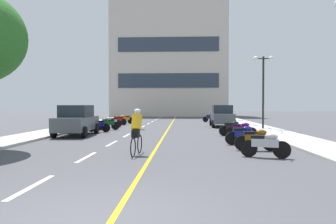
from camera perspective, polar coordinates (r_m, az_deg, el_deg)
The scene contains 32 objects.
ground_plane at distance 26.00m, azimuth -0.33°, elevation -2.76°, with size 140.00×140.00×0.00m, color #47474C.
curb_left at distance 30.19m, azimuth -13.81°, elevation -2.13°, with size 2.40×72.00×0.12m, color #A8A8A3.
curb_right at distance 29.53m, azimuth 14.08°, elevation -2.20°, with size 2.40×72.00×0.12m, color #A8A8A3.
lane_dash_0 at distance 7.89m, azimuth -23.24°, elevation -12.20°, with size 0.14×2.20×0.01m, color silver.
lane_dash_1 at distance 11.55m, azimuth -14.45°, elevation -7.86°, with size 0.14×2.20×0.01m, color silver.
lane_dash_2 at distance 15.38m, azimuth -10.03°, elevation -5.56°, with size 0.14×2.20×0.01m, color silver.
lane_dash_3 at distance 19.28m, azimuth -7.41°, elevation -4.17°, with size 0.14×2.20×0.01m, color silver.
lane_dash_4 at distance 23.22m, azimuth -5.67°, elevation -3.25°, with size 0.14×2.20×0.01m, color silver.
lane_dash_5 at distance 27.17m, azimuth -4.44°, elevation -2.59°, with size 0.14×2.20×0.01m, color silver.
lane_dash_6 at distance 31.14m, azimuth -3.53°, elevation -2.10°, with size 0.14×2.20×0.01m, color silver.
lane_dash_7 at distance 35.11m, azimuth -2.82°, elevation -1.71°, with size 0.14×2.20×0.01m, color silver.
lane_dash_8 at distance 39.09m, azimuth -2.25°, elevation -1.41°, with size 0.14×2.20×0.01m, color silver.
lane_dash_9 at distance 43.07m, azimuth -1.79°, elevation -1.16°, with size 0.14×2.20×0.01m, color silver.
lane_dash_10 at distance 47.05m, azimuth -1.41°, elevation -0.96°, with size 0.14×2.20×0.01m, color silver.
lane_dash_11 at distance 51.04m, azimuth -1.09°, elevation -0.78°, with size 0.14×2.20×0.01m, color silver.
centre_line_yellow at distance 28.98m, azimuth 0.47°, elevation -2.34°, with size 0.12×66.00×0.01m, color gold.
office_building at distance 55.04m, azimuth 0.25°, elevation 9.24°, with size 18.90×9.25×18.93m.
street_lamp_mid at distance 24.23m, azimuth 16.75°, elevation 6.26°, with size 1.46×0.36×5.27m.
parked_car_near at distance 19.72m, azimuth -16.11°, elevation -1.43°, with size 2.04×4.26×1.82m.
parked_car_mid at distance 27.12m, azimuth 9.69°, elevation -0.68°, with size 2.00×4.24×1.82m.
motorcycle_1 at distance 11.52m, azimuth 17.11°, elevation -5.54°, with size 1.65×0.76×0.92m.
motorcycle_2 at distance 13.16m, azimuth 15.57°, elevation -4.69°, with size 1.70×0.60×0.92m.
motorcycle_3 at distance 15.04m, azimuth 13.38°, elevation -3.94°, with size 1.69×0.62×0.92m.
motorcycle_4 at distance 18.00m, azimuth 13.11°, elevation -3.08°, with size 1.69×0.62×0.92m.
motorcycle_5 at distance 19.33m, azimuth 11.51°, elevation -2.78°, with size 1.65×0.77×0.92m.
motorcycle_6 at distance 21.97m, azimuth -12.42°, elevation -2.30°, with size 1.68×0.64×0.92m.
motorcycle_7 at distance 23.52m, azimuth -10.81°, elevation -2.06°, with size 1.64×0.79×0.92m.
motorcycle_8 at distance 25.97m, azimuth -10.19°, elevation -1.74°, with size 1.65×0.75×0.92m.
motorcycle_9 at distance 29.19m, azimuth -9.01°, elevation -1.41°, with size 1.68×0.65×0.92m.
motorcycle_10 at distance 31.10m, azimuth -7.78°, elevation -1.24°, with size 1.66×0.72×0.92m.
motorcycle_11 at distance 34.05m, azimuth 7.71°, elevation -1.03°, with size 1.70×0.60×0.92m.
cyclist_rider at distance 11.70m, azimuth -5.68°, elevation -3.35°, with size 0.42×1.77×1.71m.
Camera 1 is at (1.37, -4.90, 1.83)m, focal length 33.92 mm.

